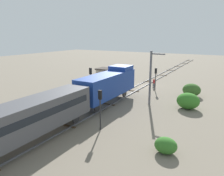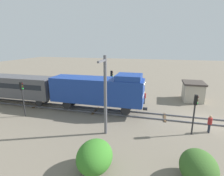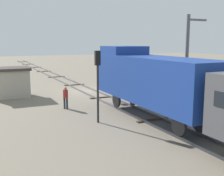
% 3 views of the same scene
% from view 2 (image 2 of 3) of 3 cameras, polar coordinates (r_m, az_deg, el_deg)
% --- Properties ---
extents(ground_plane, '(148.49, 148.49, 0.00)m').
position_cam_2_polar(ground_plane, '(21.46, 28.04, -9.72)').
color(ground_plane, '#756B5B').
extents(railway_track, '(2.40, 98.99, 0.16)m').
position_cam_2_polar(railway_track, '(21.43, 28.06, -9.54)').
color(railway_track, '#595960').
rests_on(railway_track, ground).
extents(locomotive, '(2.90, 11.60, 4.60)m').
position_cam_2_polar(locomotive, '(20.95, -4.47, -0.50)').
color(locomotive, navy).
rests_on(locomotive, railway_track).
extents(passenger_car_leading, '(2.84, 14.00, 3.66)m').
position_cam_2_polar(passenger_car_leading, '(28.24, -30.99, 0.85)').
color(passenger_car_leading, '#4C4C51').
rests_on(passenger_car_leading, railway_track).
extents(traffic_signal_near, '(0.32, 0.34, 3.80)m').
position_cam_2_polar(traffic_signal_near, '(17.20, 25.45, -5.71)').
color(traffic_signal_near, '#262628').
rests_on(traffic_signal_near, ground).
extents(traffic_signal_mid, '(0.32, 0.34, 4.56)m').
position_cam_2_polar(traffic_signal_mid, '(23.82, -0.13, 2.31)').
color(traffic_signal_mid, '#262628').
rests_on(traffic_signal_mid, ground).
extents(traffic_signal_far, '(0.32, 0.34, 4.03)m').
position_cam_2_polar(traffic_signal_far, '(21.80, -27.23, -1.40)').
color(traffic_signal_far, '#262628').
rests_on(traffic_signal_far, ground).
extents(worker_near_track, '(0.38, 0.38, 1.70)m').
position_cam_2_polar(worker_near_track, '(18.89, 29.31, -9.83)').
color(worker_near_track, '#262B38').
rests_on(worker_near_track, ground).
extents(worker_by_signal, '(0.38, 0.38, 1.70)m').
position_cam_2_polar(worker_by_signal, '(24.44, 10.59, -2.85)').
color(worker_by_signal, '#262B38').
rests_on(worker_by_signal, ground).
extents(catenary_mast, '(1.94, 0.28, 7.20)m').
position_cam_2_polar(catenary_mast, '(15.32, -2.26, -1.98)').
color(catenary_mast, '#595960').
rests_on(catenary_mast, ground).
extents(relay_hut, '(3.50, 2.90, 2.74)m').
position_cam_2_polar(relay_hut, '(27.96, 24.92, -0.93)').
color(relay_hut, '#B2A893').
rests_on(relay_hut, ground).
extents(bush_near, '(2.68, 2.19, 1.95)m').
position_cam_2_polar(bush_near, '(12.59, 26.37, -22.15)').
color(bush_near, '#365F26').
rests_on(bush_near, ground).
extents(bush_mid, '(2.83, 2.31, 2.06)m').
position_cam_2_polar(bush_mid, '(12.23, -5.69, -21.37)').
color(bush_mid, '#357826').
rests_on(bush_mid, ground).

